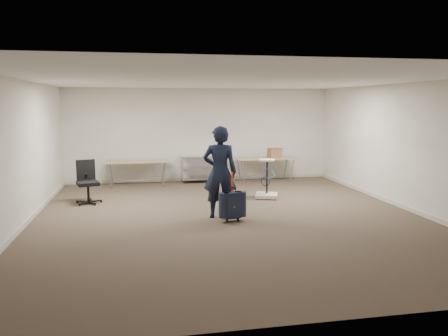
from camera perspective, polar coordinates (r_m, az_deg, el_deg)
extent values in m
plane|color=#443829|center=(9.13, 0.71, -6.46)|extent=(9.00, 9.00, 0.00)
plane|color=beige|center=(13.30, -3.12, 4.33)|extent=(8.00, 0.00, 8.00)
plane|color=beige|center=(4.60, 11.89, -3.61)|extent=(8.00, 0.00, 8.00)
plane|color=beige|center=(8.99, -25.15, 1.59)|extent=(0.00, 9.00, 9.00)
plane|color=beige|center=(10.43, 22.83, 2.56)|extent=(0.00, 9.00, 9.00)
plane|color=white|center=(8.84, 0.74, 11.37)|extent=(8.00, 8.00, 0.00)
cube|color=beige|center=(13.45, -3.07, -1.41)|extent=(8.00, 0.02, 0.10)
cube|color=beige|center=(9.23, -24.57, -6.76)|extent=(0.02, 9.00, 0.10)
cube|color=beige|center=(10.63, 22.37, -4.69)|extent=(0.02, 9.00, 0.10)
cube|color=tan|center=(12.71, -11.29, 0.88)|extent=(1.80, 0.75, 0.03)
cylinder|color=gray|center=(12.79, -11.22, -1.62)|extent=(1.50, 0.02, 0.02)
cylinder|color=gray|center=(12.49, -14.70, -1.06)|extent=(0.13, 0.04, 0.69)
cylinder|color=gray|center=(12.48, -7.81, -0.87)|extent=(0.13, 0.04, 0.69)
cylinder|color=gray|center=(13.09, -14.52, -0.63)|extent=(0.13, 0.04, 0.69)
cylinder|color=gray|center=(13.07, -7.95, -0.45)|extent=(0.13, 0.04, 0.69)
cube|color=tan|center=(13.22, 5.41, 1.29)|extent=(1.80, 0.75, 0.03)
cylinder|color=gray|center=(13.30, 5.38, -1.12)|extent=(1.50, 0.02, 0.02)
cylinder|color=gray|center=(12.79, 2.53, -0.57)|extent=(0.13, 0.04, 0.69)
cylinder|color=gray|center=(13.21, 8.88, -0.38)|extent=(0.13, 0.04, 0.69)
cylinder|color=gray|center=(13.37, 1.94, -0.18)|extent=(0.13, 0.04, 0.69)
cylinder|color=gray|center=(13.77, 8.04, 0.00)|extent=(0.13, 0.04, 0.69)
cylinder|color=silver|center=(12.83, -5.44, -0.34)|extent=(0.02, 0.02, 0.80)
cylinder|color=silver|center=(12.99, -0.16, -0.19)|extent=(0.02, 0.02, 0.80)
cylinder|color=silver|center=(13.27, -5.62, -0.05)|extent=(0.02, 0.02, 0.80)
cylinder|color=silver|center=(13.43, -0.51, 0.09)|extent=(0.02, 0.02, 0.80)
cube|color=silver|center=(13.16, -2.91, -1.41)|extent=(1.20, 0.45, 0.02)
cube|color=silver|center=(13.11, -2.92, 0.10)|extent=(1.20, 0.45, 0.02)
cube|color=silver|center=(13.06, -2.93, 1.53)|extent=(1.20, 0.45, 0.01)
imported|color=black|center=(8.93, -0.54, -0.56)|extent=(0.78, 0.60, 1.90)
cube|color=black|center=(8.74, 1.12, -4.79)|extent=(0.39, 0.26, 0.50)
cube|color=black|center=(8.82, 1.07, -6.45)|extent=(0.35, 0.19, 0.03)
cylinder|color=black|center=(8.78, 0.40, -6.84)|extent=(0.03, 0.07, 0.07)
cylinder|color=black|center=(8.85, 1.83, -6.72)|extent=(0.03, 0.07, 0.07)
torus|color=black|center=(8.68, 1.13, -2.99)|extent=(0.16, 0.04, 0.16)
cube|color=#FF410D|center=(8.66, 1.09, -1.78)|extent=(0.03, 0.01, 0.39)
cylinder|color=black|center=(10.84, -17.25, -4.21)|extent=(0.62, 0.62, 0.09)
cylinder|color=black|center=(10.79, -17.30, -3.11)|extent=(0.06, 0.06, 0.41)
cube|color=black|center=(10.75, -17.35, -1.93)|extent=(0.59, 0.59, 0.08)
cube|color=black|center=(10.93, -17.61, -0.24)|extent=(0.43, 0.18, 0.50)
cube|color=beige|center=(11.01, 5.58, -3.58)|extent=(0.67, 0.67, 0.08)
cylinder|color=black|center=(10.76, 4.81, -4.08)|extent=(0.06, 0.06, 0.04)
cylinder|color=black|center=(10.97, 5.54, -1.14)|extent=(0.05, 0.05, 0.85)
cube|color=beige|center=(10.86, 5.65, 1.01)|extent=(0.45, 0.42, 0.04)
torus|color=blue|center=(10.84, 6.02, -0.70)|extent=(0.29, 0.19, 0.26)
cube|color=#956445|center=(13.25, 6.64, 1.98)|extent=(0.41, 0.33, 0.28)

